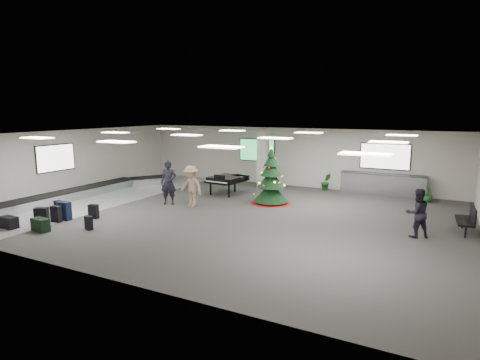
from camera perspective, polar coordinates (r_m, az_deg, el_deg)
The scene contains 21 objects.
ground at distance 16.42m, azimuth -1.62°, elevation -4.80°, with size 18.00×18.00×0.00m, color #3B3936.
room_envelope at distance 16.75m, azimuth -1.69°, elevation 3.61°, with size 18.02×14.02×3.21m.
baggage_carousel at distance 21.18m, azimuth -20.62°, elevation -1.48°, with size 2.28×9.71×0.43m.
service_counter at distance 21.01m, azimuth 19.59°, elevation -0.58°, with size 4.05×0.65×1.08m.
suitcase_0 at distance 16.19m, azimuth -26.36°, elevation -4.77°, with size 0.52×0.44×0.73m.
suitcase_1 at distance 16.66m, azimuth -24.69°, elevation -4.42°, with size 0.41×0.23×0.63m.
pink_suitcase at distance 17.16m, azimuth -23.95°, elevation -3.94°, with size 0.45×0.33×0.65m.
suitcase_3 at distance 16.65m, azimuth -20.11°, elevation -4.22°, with size 0.40×0.27×0.57m.
navy_suitcase at distance 16.82m, azimuth -23.65°, elevation -4.04°, with size 0.47×0.29×0.73m.
green_duffel at distance 15.69m, azimuth -26.51°, elevation -5.71°, with size 0.71×0.41×0.48m.
suitcase_7 at distance 15.20m, azimuth -20.72°, elevation -5.71°, with size 0.38×0.28×0.51m.
suitcase_8 at distance 17.67m, azimuth -24.34°, elevation -3.65°, with size 0.44×0.30×0.61m.
black_duffel at distance 16.59m, azimuth -30.01°, elevation -5.25°, with size 0.66×0.37×0.45m.
christmas_tree at distance 18.08m, azimuth 4.42°, elevation -0.51°, with size 1.86×1.86×2.65m.
grand_piano at distance 20.01m, azimuth -1.91°, elevation 0.10°, with size 1.63×1.99×1.06m.
bench at distance 15.79m, azimuth 29.71°, elevation -4.70°, with size 0.60×1.55×0.96m.
traveler_a at distance 18.09m, azimuth -10.12°, elevation -0.39°, with size 0.72×0.47×1.96m, color black.
traveler_b at distance 17.57m, azimuth -6.95°, elevation -0.88°, with size 1.16×0.67×1.80m, color #98805E.
traveler_bench at distance 14.49m, azimuth 23.88°, elevation -4.32°, with size 0.80×0.62×1.64m, color black.
potted_plant_left at distance 21.43m, azimuth 12.14°, elevation -0.27°, with size 0.50×0.41×0.92m, color #123818.
potted_plant_right at distance 20.31m, azimuth 25.18°, elevation -1.85°, with size 0.40×0.40×0.72m, color #123818.
Camera 1 is at (7.74, -13.86, 4.19)m, focal length 30.00 mm.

